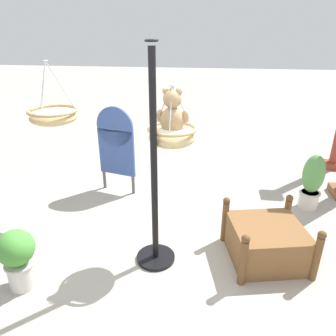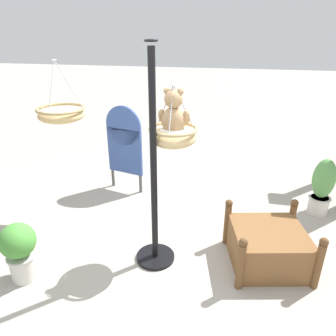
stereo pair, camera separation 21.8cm
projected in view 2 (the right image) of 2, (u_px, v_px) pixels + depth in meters
ground_plane at (165, 261)px, 3.58m from camera, size 40.00×40.00×0.00m
display_pole_central at (154, 204)px, 3.33m from camera, size 0.44×0.44×2.36m
hanging_basket_with_teddy at (173, 136)px, 3.24m from camera, size 0.52×0.52×0.64m
teddy_bear at (174, 115)px, 3.17m from camera, size 0.34×0.29×0.49m
hanging_basket_left_high at (61, 114)px, 3.90m from camera, size 0.60×0.60×0.75m
wooden_planter_box at (268, 245)px, 3.46m from camera, size 1.01×0.98×0.61m
potted_plant_tall_leafy at (322, 187)px, 4.34m from camera, size 0.31×0.31×0.84m
potted_plant_bushy_green at (19, 249)px, 3.19m from camera, size 0.36×0.36×0.66m
display_sign_board at (124, 142)px, 4.87m from camera, size 0.61×0.18×1.39m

